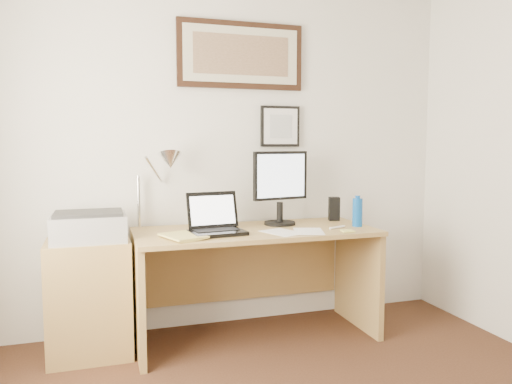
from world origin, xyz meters
name	(u,v)px	position (x,y,z in m)	size (l,w,h in m)	color
wall_back	(220,154)	(0.00, 2.00, 1.25)	(3.50, 0.02, 2.50)	silver
side_cabinet	(90,298)	(-0.92, 1.68, 0.36)	(0.50, 0.40, 0.73)	#9E7B42
water_bottle	(357,212)	(0.86, 1.54, 0.85)	(0.07, 0.07, 0.20)	#0D51AE
bottle_cap	(358,197)	(0.86, 1.54, 0.96)	(0.04, 0.04, 0.02)	#0D51AE
speaker	(334,209)	(0.83, 1.83, 0.84)	(0.08, 0.07, 0.18)	black
paper_sheet_a	(282,232)	(0.28, 1.47, 0.75)	(0.19, 0.27, 0.00)	white
paper_sheet_b	(309,231)	(0.45, 1.44, 0.75)	(0.19, 0.27, 0.00)	white
sticky_pad	(348,231)	(0.69, 1.36, 0.76)	(0.08, 0.08, 0.01)	#E6E56D
marker_pen	(337,227)	(0.69, 1.50, 0.76)	(0.02, 0.02, 0.14)	white
book	(168,238)	(-0.46, 1.43, 0.76)	(0.21, 0.28, 0.02)	#D5C664
desk	(252,261)	(0.15, 1.72, 0.51)	(1.60, 0.70, 0.75)	#9E7B42
laptop	(216,224)	(-0.14, 1.58, 0.81)	(0.36, 0.33, 0.26)	black
lcd_monitor	(280,184)	(0.37, 1.76, 1.04)	(0.42, 0.22, 0.52)	black
printer	(89,226)	(-0.91, 1.67, 0.82)	(0.44, 0.34, 0.18)	#9E9EA1
desk_lamp	(167,164)	(-0.41, 1.81, 1.19)	(0.29, 0.27, 0.53)	silver
picture_large	(241,55)	(0.15, 1.97, 1.95)	(0.92, 0.04, 0.47)	black
picture_small	(280,126)	(0.45, 1.97, 1.45)	(0.30, 0.03, 0.30)	black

